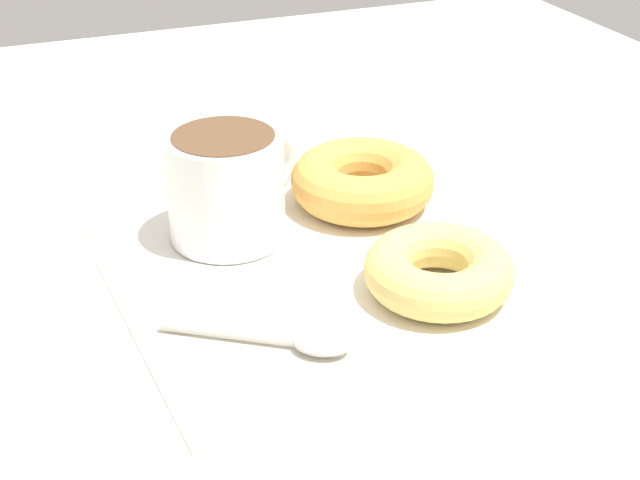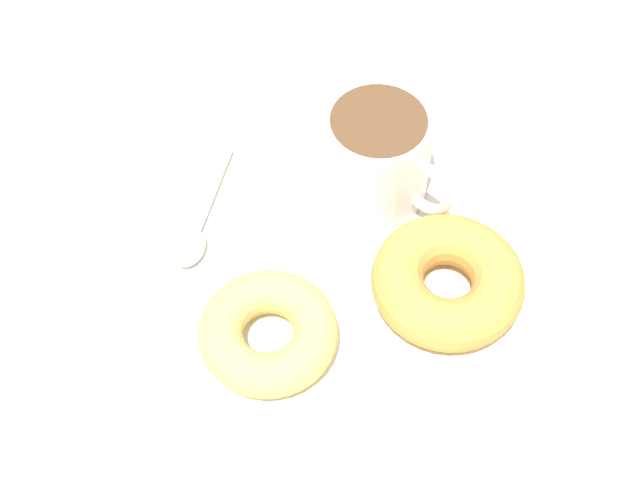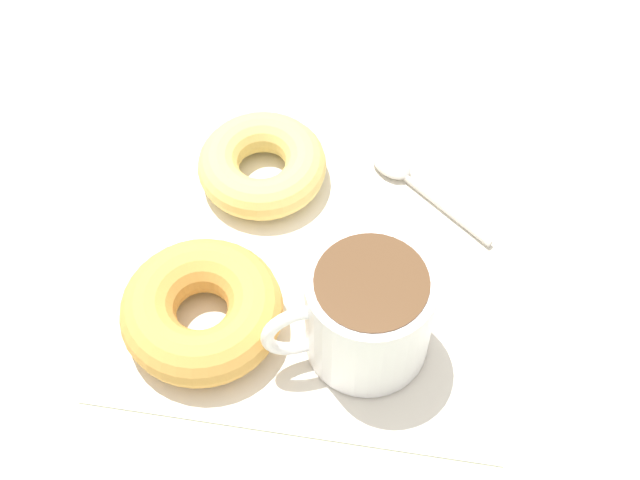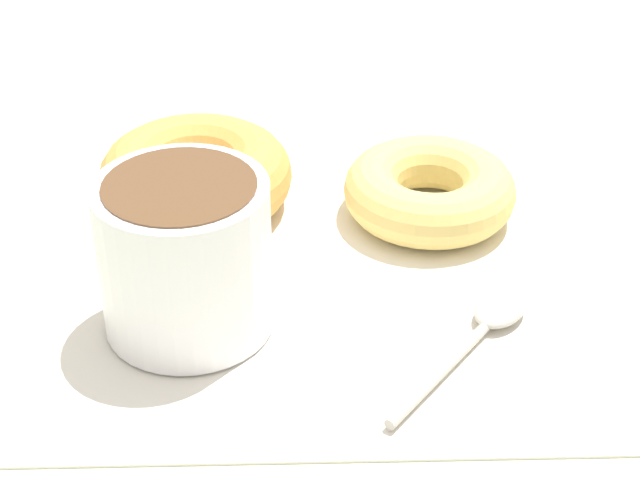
% 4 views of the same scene
% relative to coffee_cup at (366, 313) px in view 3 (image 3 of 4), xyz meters
% --- Properties ---
extents(ground_plane, '(1.20, 1.20, 0.02)m').
position_rel_coffee_cup_xyz_m(ground_plane, '(-0.02, 0.04, -0.06)').
color(ground_plane, beige).
extents(napkin, '(0.31, 0.31, 0.00)m').
position_rel_coffee_cup_xyz_m(napkin, '(-0.05, 0.07, -0.04)').
color(napkin, white).
rests_on(napkin, ground_plane).
extents(coffee_cup, '(0.11, 0.09, 0.08)m').
position_rel_coffee_cup_xyz_m(coffee_cup, '(0.00, 0.00, 0.00)').
color(coffee_cup, white).
rests_on(coffee_cup, napkin).
extents(donut_near_cup, '(0.10, 0.10, 0.03)m').
position_rel_coffee_cup_xyz_m(donut_near_cup, '(-0.11, 0.13, -0.03)').
color(donut_near_cup, '#E5C66B').
rests_on(donut_near_cup, napkin).
extents(donut_far, '(0.12, 0.12, 0.04)m').
position_rel_coffee_cup_xyz_m(donut_far, '(-0.11, -0.01, -0.02)').
color(donut_far, gold).
rests_on(donut_far, napkin).
extents(spoon, '(0.11, 0.08, 0.01)m').
position_rel_coffee_cup_xyz_m(spoon, '(0.00, 0.15, -0.04)').
color(spoon, '#B7B2A8').
rests_on(spoon, napkin).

